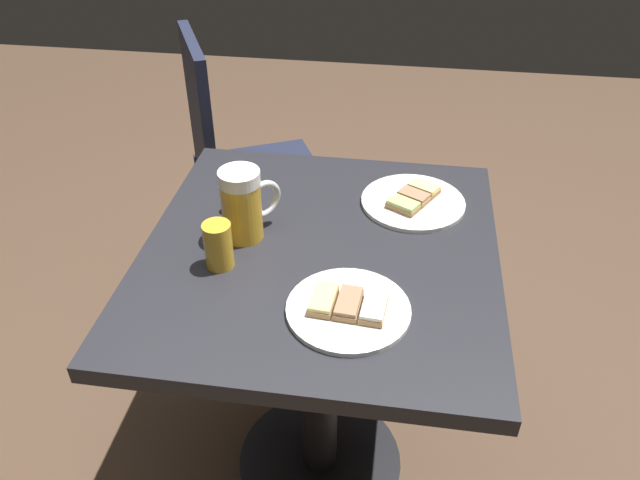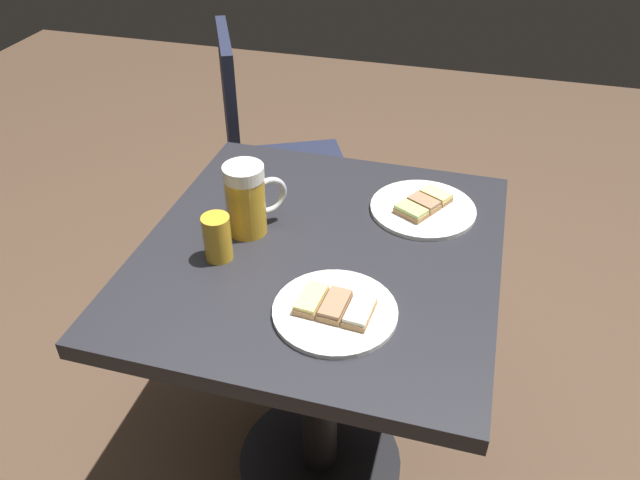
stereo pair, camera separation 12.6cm
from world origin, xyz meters
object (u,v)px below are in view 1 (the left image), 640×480
object	(u,v)px
plate_near	(348,308)
cafe_chair	(239,163)
beer_mug	(243,204)
beer_glass_small	(218,245)
salt_shaker	(234,198)
plate_far	(413,201)

from	to	relation	value
plate_near	cafe_chair	size ratio (longest dim) A/B	0.24
beer_mug	beer_glass_small	distance (m)	0.11
beer_mug	salt_shaker	bearing A→B (deg)	-62.09
beer_glass_small	salt_shaker	xyz separation A→B (m)	(0.02, -0.19, -0.02)
plate_near	salt_shaker	xyz separation A→B (m)	(0.29, -0.29, 0.02)
beer_mug	salt_shaker	world-z (taller)	beer_mug
plate_far	cafe_chair	distance (m)	0.72
beer_mug	plate_near	bearing A→B (deg)	139.79
beer_mug	beer_glass_small	xyz separation A→B (m)	(0.03, 0.10, -0.03)
plate_near	beer_glass_small	bearing A→B (deg)	-20.20
plate_far	beer_mug	xyz separation A→B (m)	(0.34, 0.17, 0.07)
plate_near	beer_mug	size ratio (longest dim) A/B	1.45
plate_far	beer_glass_small	bearing A→B (deg)	36.82
beer_glass_small	plate_near	bearing A→B (deg)	159.80
plate_near	beer_mug	world-z (taller)	beer_mug
plate_near	beer_mug	bearing A→B (deg)	-40.21
cafe_chair	plate_far	bearing A→B (deg)	24.28
salt_shaker	plate_far	bearing A→B (deg)	-168.16
plate_far	beer_mug	bearing A→B (deg)	26.60
beer_mug	salt_shaker	size ratio (longest dim) A/B	2.40
plate_far	cafe_chair	world-z (taller)	cafe_chair
plate_near	beer_glass_small	xyz separation A→B (m)	(0.26, -0.10, 0.04)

